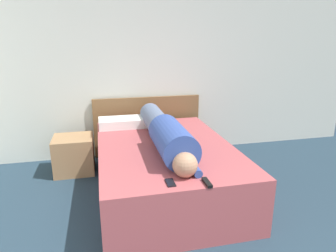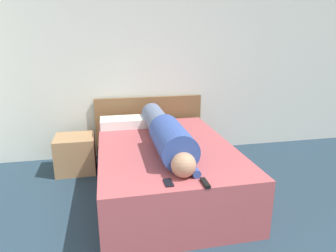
{
  "view_description": "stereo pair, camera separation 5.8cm",
  "coord_description": "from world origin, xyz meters",
  "px_view_note": "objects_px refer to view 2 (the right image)",
  "views": [
    {
      "loc": [
        -0.88,
        -0.21,
        1.63
      ],
      "look_at": [
        -0.23,
        2.56,
        0.79
      ],
      "focal_mm": 32.0,
      "sensor_mm": 36.0,
      "label": 1
    },
    {
      "loc": [
        -0.82,
        -0.22,
        1.63
      ],
      "look_at": [
        -0.23,
        2.56,
        0.79
      ],
      "focal_mm": 32.0,
      "sensor_mm": 36.0,
      "label": 2
    }
  ],
  "objects_px": {
    "cell_phone": "(168,183)",
    "bed": "(165,168)",
    "tv_remote": "(205,183)",
    "pillow_near_headboard": "(126,122)",
    "person_lying": "(166,133)",
    "nightstand": "(76,154)"
  },
  "relations": [
    {
      "from": "person_lying",
      "to": "pillow_near_headboard",
      "type": "xyz_separation_m",
      "value": [
        -0.35,
        0.82,
        -0.09
      ]
    },
    {
      "from": "bed",
      "to": "tv_remote",
      "type": "relative_size",
      "value": 13.48
    },
    {
      "from": "bed",
      "to": "pillow_near_headboard",
      "type": "relative_size",
      "value": 3.2
    },
    {
      "from": "nightstand",
      "to": "person_lying",
      "type": "distance_m",
      "value": 1.35
    },
    {
      "from": "person_lying",
      "to": "pillow_near_headboard",
      "type": "distance_m",
      "value": 0.9
    },
    {
      "from": "nightstand",
      "to": "pillow_near_headboard",
      "type": "xyz_separation_m",
      "value": [
        0.64,
        0.03,
        0.37
      ]
    },
    {
      "from": "person_lying",
      "to": "pillow_near_headboard",
      "type": "height_order",
      "value": "person_lying"
    },
    {
      "from": "person_lying",
      "to": "pillow_near_headboard",
      "type": "bearing_deg",
      "value": 113.41
    },
    {
      "from": "pillow_near_headboard",
      "to": "cell_phone",
      "type": "xyz_separation_m",
      "value": [
        0.21,
        -1.63,
        -0.05
      ]
    },
    {
      "from": "cell_phone",
      "to": "bed",
      "type": "bearing_deg",
      "value": 80.35
    },
    {
      "from": "bed",
      "to": "cell_phone",
      "type": "height_order",
      "value": "cell_phone"
    },
    {
      "from": "nightstand",
      "to": "tv_remote",
      "type": "relative_size",
      "value": 3.17
    },
    {
      "from": "pillow_near_headboard",
      "to": "tv_remote",
      "type": "bearing_deg",
      "value": -74.13
    },
    {
      "from": "nightstand",
      "to": "pillow_near_headboard",
      "type": "height_order",
      "value": "pillow_near_headboard"
    },
    {
      "from": "bed",
      "to": "nightstand",
      "type": "xyz_separation_m",
      "value": [
        -1.0,
        0.73,
        -0.04
      ]
    },
    {
      "from": "nightstand",
      "to": "cell_phone",
      "type": "distance_m",
      "value": 1.84
    },
    {
      "from": "nightstand",
      "to": "tv_remote",
      "type": "distance_m",
      "value": 2.04
    },
    {
      "from": "bed",
      "to": "tv_remote",
      "type": "height_order",
      "value": "tv_remote"
    },
    {
      "from": "pillow_near_headboard",
      "to": "cell_phone",
      "type": "bearing_deg",
      "value": -82.68
    },
    {
      "from": "tv_remote",
      "to": "pillow_near_headboard",
      "type": "bearing_deg",
      "value": 105.87
    },
    {
      "from": "nightstand",
      "to": "bed",
      "type": "bearing_deg",
      "value": -36.23
    },
    {
      "from": "person_lying",
      "to": "nightstand",
      "type": "bearing_deg",
      "value": 141.73
    }
  ]
}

